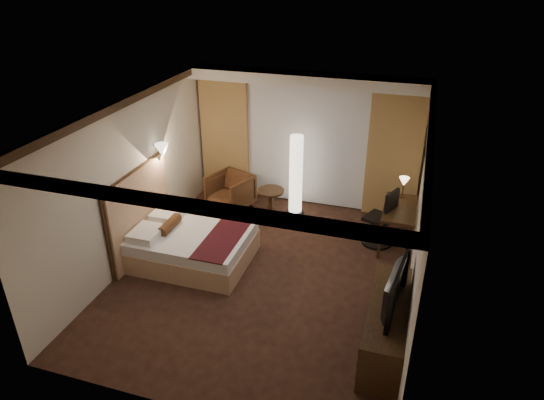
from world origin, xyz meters
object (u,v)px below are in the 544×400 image
(side_table, at_px, (271,203))
(desk, at_px, (398,226))
(floor_lamp, at_px, (296,175))
(office_chair, at_px, (379,216))
(armchair, at_px, (230,190))
(television, at_px, (389,283))
(bed, at_px, (193,246))
(dresser, at_px, (386,325))

(side_table, relative_size, desk, 0.50)
(floor_lamp, xyz_separation_m, office_chair, (1.69, -0.68, -0.27))
(desk, bearing_deg, floor_lamp, 162.65)
(armchair, distance_m, desk, 3.36)
(television, bearing_deg, bed, 78.62)
(desk, height_order, television, television)
(floor_lamp, height_order, television, floor_lamp)
(office_chair, bearing_deg, dresser, -57.21)
(bed, height_order, television, television)
(desk, bearing_deg, television, -89.56)
(side_table, distance_m, floor_lamp, 0.73)
(floor_lamp, relative_size, dresser, 0.92)
(armchair, height_order, office_chair, office_chair)
(armchair, bearing_deg, television, -21.44)
(desk, xyz_separation_m, television, (0.02, -2.60, 0.65))
(bed, bearing_deg, floor_lamp, 60.83)
(floor_lamp, height_order, desk, floor_lamp)
(floor_lamp, bearing_deg, armchair, -172.51)
(side_table, distance_m, dresser, 3.85)
(dresser, bearing_deg, side_table, 130.24)
(dresser, relative_size, television, 1.55)
(floor_lamp, distance_m, desk, 2.16)
(floor_lamp, bearing_deg, side_table, -145.11)
(desk, height_order, office_chair, office_chair)
(bed, xyz_separation_m, office_chair, (2.88, 1.46, 0.28))
(desk, xyz_separation_m, dresser, (0.05, -2.60, -0.03))
(floor_lamp, relative_size, office_chair, 1.49)
(floor_lamp, bearing_deg, bed, -119.17)
(office_chair, xyz_separation_m, television, (0.35, -2.55, 0.47))
(armchair, distance_m, television, 4.58)
(desk, bearing_deg, dresser, -88.90)
(floor_lamp, xyz_separation_m, dresser, (2.07, -3.23, -0.47))
(armchair, height_order, desk, armchair)
(side_table, relative_size, television, 0.50)
(television, bearing_deg, desk, 7.74)
(desk, bearing_deg, bed, -154.86)
(armchair, xyz_separation_m, television, (3.35, -3.06, 0.63))
(armchair, bearing_deg, desk, 13.12)
(bed, relative_size, side_table, 3.24)
(office_chair, relative_size, dresser, 0.62)
(bed, relative_size, armchair, 2.38)
(side_table, relative_size, office_chair, 0.52)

